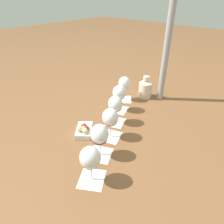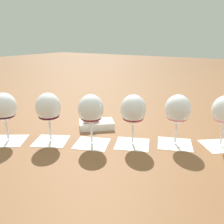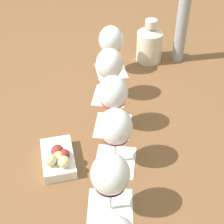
{
  "view_description": "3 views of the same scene",
  "coord_description": "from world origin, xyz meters",
  "views": [
    {
      "loc": [
        0.71,
        0.65,
        0.72
      ],
      "look_at": [
        0.0,
        0.0,
        0.12
      ],
      "focal_mm": 32.0,
      "sensor_mm": 36.0,
      "label": 1
    },
    {
      "loc": [
        -0.42,
        0.67,
        0.37
      ],
      "look_at": [
        0.0,
        0.0,
        0.12
      ],
      "focal_mm": 38.0,
      "sensor_mm": 36.0,
      "label": 2
    },
    {
      "loc": [
        0.63,
        0.34,
        0.72
      ],
      "look_at": [
        0.0,
        0.0,
        0.12
      ],
      "focal_mm": 55.0,
      "sensor_mm": 36.0,
      "label": 3
    }
  ],
  "objects": [
    {
      "name": "tasting_card_5",
      "position": [
        0.34,
        0.19,
        0.0
      ],
      "size": [
        0.16,
        0.16,
        0.0
      ],
      "color": "silver",
      "rests_on": "ground_plane"
    },
    {
      "name": "wine_glass_2",
      "position": [
        -0.07,
        -0.03,
        0.12
      ],
      "size": [
        0.09,
        0.09,
        0.18
      ],
      "color": "white",
      "rests_on": "tasting_card_2"
    },
    {
      "name": "tasting_card_4",
      "position": [
        0.2,
        0.11,
        0.0
      ],
      "size": [
        0.16,
        0.15,
        0.0
      ],
      "color": "silver",
      "rests_on": "ground_plane"
    },
    {
      "name": "tasting_card_0",
      "position": [
        -0.34,
        -0.18,
        0.0
      ],
      "size": [
        0.16,
        0.16,
        0.0
      ],
      "color": "silver",
      "rests_on": "ground_plane"
    },
    {
      "name": "ground_plane",
      "position": [
        0.0,
        0.0,
        0.0
      ],
      "size": [
        8.0,
        8.0,
        0.0
      ],
      "primitive_type": "plane",
      "color": "brown"
    },
    {
      "name": "ceramic_vase",
      "position": [
        -0.48,
        -0.09,
        0.07
      ],
      "size": [
        0.1,
        0.1,
        0.17
      ],
      "color": "beige",
      "rests_on": "ground_plane"
    },
    {
      "name": "umbrella_pole",
      "position": [
        -0.53,
        0.01,
        0.52
      ],
      "size": [
        0.04,
        0.04,
        1.03
      ],
      "color": "#99999E",
      "rests_on": "ground_plane"
    },
    {
      "name": "wine_glass_4",
      "position": [
        0.2,
        0.11,
        0.12
      ],
      "size": [
        0.09,
        0.09,
        0.18
      ],
      "color": "white",
      "rests_on": "tasting_card_4"
    },
    {
      "name": "wine_glass_0",
      "position": [
        -0.34,
        -0.18,
        0.12
      ],
      "size": [
        0.09,
        0.09,
        0.18
      ],
      "color": "white",
      "rests_on": "tasting_card_0"
    },
    {
      "name": "tasting_card_3",
      "position": [
        0.06,
        0.04,
        0.0
      ],
      "size": [
        0.15,
        0.15,
        0.0
      ],
      "color": "silver",
      "rests_on": "ground_plane"
    },
    {
      "name": "tasting_card_1",
      "position": [
        -0.2,
        -0.11,
        0.0
      ],
      "size": [
        0.15,
        0.14,
        0.0
      ],
      "color": "silver",
      "rests_on": "ground_plane"
    },
    {
      "name": "tasting_card_2",
      "position": [
        -0.07,
        -0.03,
        0.0
      ],
      "size": [
        0.15,
        0.15,
        0.0
      ],
      "color": "silver",
      "rests_on": "ground_plane"
    },
    {
      "name": "wine_glass_5",
      "position": [
        0.34,
        0.19,
        0.12
      ],
      "size": [
        0.09,
        0.09,
        0.18
      ],
      "color": "white",
      "rests_on": "tasting_card_5"
    },
    {
      "name": "wine_glass_3",
      "position": [
        0.06,
        0.04,
        0.12
      ],
      "size": [
        0.09,
        0.09,
        0.18
      ],
      "color": "white",
      "rests_on": "tasting_card_3"
    },
    {
      "name": "wine_glass_1",
      "position": [
        -0.2,
        -0.11,
        0.12
      ],
      "size": [
        0.09,
        0.09,
        0.18
      ],
      "color": "white",
      "rests_on": "tasting_card_1"
    },
    {
      "name": "snack_dish",
      "position": [
        0.14,
        -0.09,
        0.02
      ],
      "size": [
        0.16,
        0.16,
        0.07
      ],
      "color": "white",
      "rests_on": "ground_plane"
    }
  ]
}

